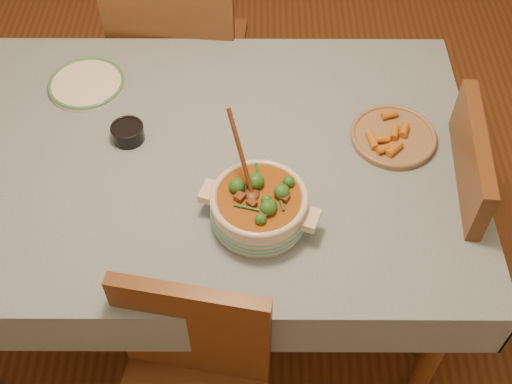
# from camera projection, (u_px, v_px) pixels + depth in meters

# --- Properties ---
(floor) EXTENTS (4.50, 4.50, 0.00)m
(floor) POSITION_uv_depth(u_px,v_px,m) (208.00, 284.00, 2.49)
(floor) COLOR #4F2D16
(floor) RESTS_ON ground
(dining_table) EXTENTS (1.68, 1.08, 0.76)m
(dining_table) POSITION_uv_depth(u_px,v_px,m) (195.00, 174.00, 1.97)
(dining_table) COLOR brown
(dining_table) RESTS_ON floor
(stew_casserole) EXTENTS (0.33, 0.32, 0.31)m
(stew_casserole) POSITION_uv_depth(u_px,v_px,m) (259.00, 205.00, 1.70)
(stew_casserole) COLOR beige
(stew_casserole) RESTS_ON dining_table
(white_plate) EXTENTS (0.32, 0.32, 0.02)m
(white_plate) POSITION_uv_depth(u_px,v_px,m) (87.00, 84.00, 2.07)
(white_plate) COLOR silver
(white_plate) RESTS_ON dining_table
(condiment_bowl) EXTENTS (0.12, 0.12, 0.05)m
(condiment_bowl) POSITION_uv_depth(u_px,v_px,m) (128.00, 132.00, 1.92)
(condiment_bowl) COLOR black
(condiment_bowl) RESTS_ON dining_table
(fried_plate) EXTENTS (0.27, 0.27, 0.04)m
(fried_plate) POSITION_uv_depth(u_px,v_px,m) (393.00, 135.00, 1.92)
(fried_plate) COLOR #9E7657
(fried_plate) RESTS_ON dining_table
(chair_far) EXTENTS (0.49, 0.49, 0.98)m
(chair_far) POSITION_uv_depth(u_px,v_px,m) (180.00, 57.00, 2.48)
(chair_far) COLOR brown
(chair_far) RESTS_ON floor
(chair_right) EXTENTS (0.47, 0.47, 0.94)m
(chair_right) POSITION_uv_depth(u_px,v_px,m) (481.00, 226.00, 2.01)
(chair_right) COLOR brown
(chair_right) RESTS_ON floor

